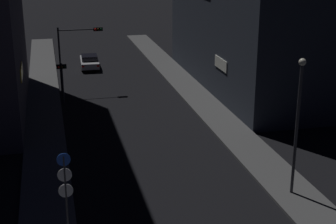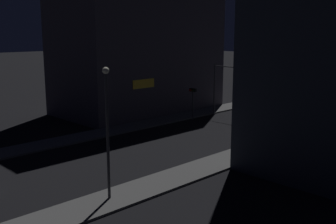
% 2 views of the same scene
% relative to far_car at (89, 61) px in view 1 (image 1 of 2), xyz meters
% --- Properties ---
extents(sidewalk_left, '(2.69, 62.50, 0.15)m').
position_rel_far_car_xyz_m(sidewalk_left, '(-4.77, -14.12, -0.66)').
color(sidewalk_left, '#4C4C4C').
rests_on(sidewalk_left, ground_plane).
extents(sidewalk_right, '(2.69, 62.50, 0.15)m').
position_rel_far_car_xyz_m(sidewalk_right, '(7.99, -14.12, -0.66)').
color(sidewalk_right, '#4C4C4C').
rests_on(sidewalk_right, ground_plane).
extents(far_car, '(1.97, 4.51, 1.42)m').
position_rel_far_car_xyz_m(far_car, '(0.00, 0.00, 0.00)').
color(far_car, '#B7B7BC').
rests_on(far_car, ground_plane).
extents(traffic_light_overhead, '(3.87, 0.41, 5.70)m').
position_rel_far_car_xyz_m(traffic_light_overhead, '(-1.79, -8.27, 3.34)').
color(traffic_light_overhead, '#2D2D33').
rests_on(traffic_light_overhead, ground_plane).
extents(traffic_light_left_kerb, '(0.80, 0.42, 3.38)m').
position_rel_far_car_xyz_m(traffic_light_left_kerb, '(-3.17, -11.77, 1.71)').
color(traffic_light_left_kerb, '#2D2D33').
rests_on(traffic_light_left_kerb, ground_plane).
extents(sign_pole_left, '(0.64, 0.10, 4.07)m').
position_rel_far_car_xyz_m(sign_pole_left, '(-3.84, -32.18, 1.86)').
color(sign_pole_left, '#2D2D33').
rests_on(sign_pole_left, sidewalk_left).
extents(street_lamp_near_block, '(0.37, 0.37, 7.23)m').
position_rel_far_car_xyz_m(street_lamp_near_block, '(7.84, -30.59, 3.65)').
color(street_lamp_near_block, '#2D2D33').
rests_on(street_lamp_near_block, sidewalk_right).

